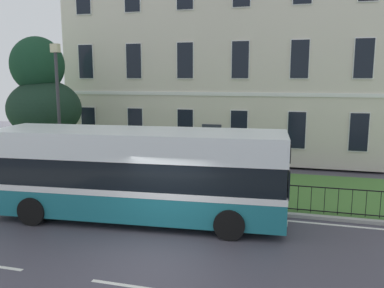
% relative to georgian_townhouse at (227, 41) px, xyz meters
% --- Properties ---
extents(ground_plane, '(60.00, 56.00, 0.18)m').
position_rel_georgian_townhouse_xyz_m(ground_plane, '(0.97, -14.77, -7.25)').
color(ground_plane, '#43404B').
extents(georgian_townhouse, '(18.82, 8.69, 14.15)m').
position_rel_georgian_townhouse_xyz_m(georgian_townhouse, '(0.00, 0.00, 0.00)').
color(georgian_townhouse, beige).
rests_on(georgian_townhouse, ground_plane).
extents(iron_verge_railing, '(18.69, 0.04, 0.97)m').
position_rel_georgian_townhouse_xyz_m(iron_verge_railing, '(-0.00, -11.58, -6.61)').
color(iron_verge_railing, black).
rests_on(iron_verge_railing, ground_plane).
extents(evergreen_tree, '(3.91, 3.99, 7.46)m').
position_rel_georgian_townhouse_xyz_m(evergreen_tree, '(-8.32, -7.72, -4.37)').
color(evergreen_tree, '#423328').
rests_on(evergreen_tree, ground_plane).
extents(single_decker_bus, '(10.23, 3.30, 3.13)m').
position_rel_georgian_townhouse_xyz_m(single_decker_bus, '(-0.60, -13.48, -5.58)').
color(single_decker_bus, '#1D6E7B').
rests_on(single_decker_bus, ground_plane).
extents(street_lamp_post, '(0.36, 0.24, 6.19)m').
position_rel_georgian_townhouse_xyz_m(street_lamp_post, '(-5.40, -10.74, -3.53)').
color(street_lamp_post, '#333338').
rests_on(street_lamp_post, ground_plane).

